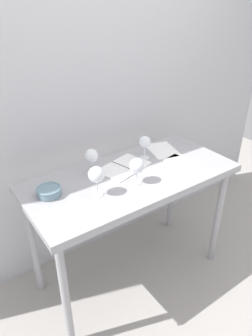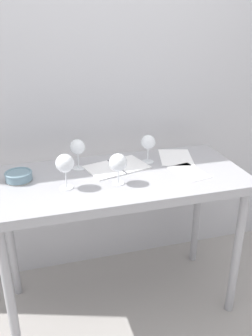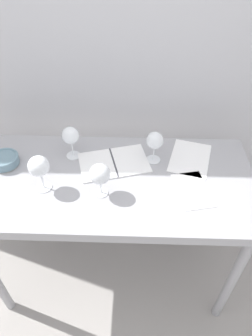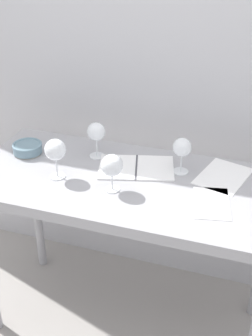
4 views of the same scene
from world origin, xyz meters
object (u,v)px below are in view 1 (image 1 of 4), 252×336
Objects in this scene: wine_glass_near_left at (96,175)px; tasting_bowl at (49,191)px; wine_glass_near_center at (137,166)px; open_notebook at (124,167)px; wine_glass_far_right at (145,143)px; tasting_sheet_lower at (182,162)px; tasting_sheet_upper at (163,150)px; wine_glass_far_left at (92,156)px.

tasting_bowl is (-0.23, 0.16, -0.10)m from wine_glass_near_left.
wine_glass_near_center is 0.43× the size of open_notebook.
wine_glass_far_right is 0.29m from tasting_sheet_lower.
wine_glass_near_left is 0.70m from tasting_sheet_lower.
tasting_sheet_upper is at bearing 74.18° from tasting_sheet_lower.
wine_glass_near_left is 0.48× the size of open_notebook.
wine_glass_near_left is (-0.10, -0.23, 0.01)m from wine_glass_far_left.
wine_glass_near_center is at bearing -134.24° from tasting_sheet_upper.
wine_glass_near_left is at bearing 169.09° from tasting_sheet_lower.
tasting_bowl is (-0.92, 0.15, 0.03)m from tasting_sheet_lower.
tasting_bowl is at bearing -166.97° from wine_glass_far_left.
tasting_sheet_upper is 1.85× the size of tasting_bowl.
wine_glass_near_left is at bearing -146.38° from tasting_sheet_upper.
wine_glass_far_left reaches higher than tasting_bowl.
wine_glass_near_center is at bearing -19.63° from tasting_bowl.
open_notebook is at bearing 77.54° from wine_glass_near_center.
wine_glass_near_left reaches higher than wine_glass_near_center.
wine_glass_near_center is 0.27m from wine_glass_near_left.
open_notebook is at bearing 143.60° from tasting_sheet_lower.
open_notebook is 0.39m from tasting_sheet_upper.
wine_glass_near_left is (-0.27, 0.02, 0.02)m from wine_glass_near_center.
wine_glass_near_left is 0.30m from tasting_bowl.
wine_glass_near_center is 0.62× the size of tasting_sheet_upper.
wine_glass_far_left reaches higher than tasting_sheet_lower.
tasting_bowl reaches higher than tasting_sheet_lower.
wine_glass_near_center reaches higher than tasting_bowl.
tasting_sheet_upper is 0.23m from tasting_sheet_lower.
open_notebook is (0.21, -0.05, -0.12)m from wine_glass_far_left.
wine_glass_far_right is at bearing -6.12° from open_notebook.
wine_glass_near_center is at bearing 172.67° from tasting_sheet_lower.
wine_glass_near_left reaches higher than tasting_sheet_upper.
open_notebook is 0.41m from tasting_sheet_lower.
tasting_bowl is at bearing -159.95° from tasting_sheet_upper.
wine_glass_far_right is at bearing 118.69° from tasting_sheet_lower.
wine_glass_far_right is at bearing 4.41° from tasting_bowl.
tasting_sheet_lower is (0.37, -0.17, -0.00)m from open_notebook.
wine_glass_near_left is at bearing -33.69° from tasting_bowl.
wine_glass_near_center is 0.31m from wine_glass_far_left.
tasting_bowl is at bearing -175.59° from wine_glass_far_right.
wine_glass_far_left is at bearing 66.88° from wine_glass_near_left.
wine_glass_near_left reaches higher than wine_glass_far_left.
wine_glass_far_right is 1.16× the size of tasting_bowl.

